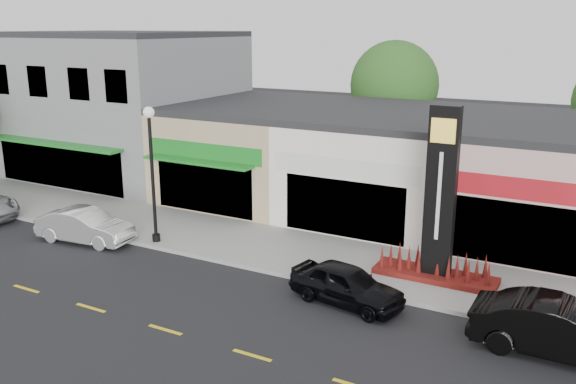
# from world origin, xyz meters

# --- Properties ---
(ground) EXTENTS (120.00, 120.00, 0.00)m
(ground) POSITION_xyz_m (0.00, 0.00, 0.00)
(ground) COLOR black
(ground) RESTS_ON ground
(sidewalk) EXTENTS (52.00, 4.30, 0.15)m
(sidewalk) POSITION_xyz_m (0.00, 4.35, 0.07)
(sidewalk) COLOR gray
(sidewalk) RESTS_ON ground
(curb) EXTENTS (52.00, 0.20, 0.15)m
(curb) POSITION_xyz_m (0.00, 2.10, 0.07)
(curb) COLOR gray
(curb) RESTS_ON ground
(building_grey_2story) EXTENTS (12.00, 10.95, 8.30)m
(building_grey_2story) POSITION_xyz_m (-18.00, 11.48, 4.14)
(building_grey_2story) COLOR slate
(building_grey_2story) RESTS_ON ground
(shop_beige) EXTENTS (7.00, 10.85, 4.80)m
(shop_beige) POSITION_xyz_m (-8.50, 11.46, 2.40)
(shop_beige) COLOR tan
(shop_beige) RESTS_ON ground
(shop_cream) EXTENTS (7.00, 10.01, 4.80)m
(shop_cream) POSITION_xyz_m (-1.50, 11.47, 2.40)
(shop_cream) COLOR white
(shop_cream) RESTS_ON ground
(shop_pink_w) EXTENTS (7.00, 10.01, 4.80)m
(shop_pink_w) POSITION_xyz_m (5.50, 11.47, 2.40)
(shop_pink_w) COLOR #C8A098
(shop_pink_w) RESTS_ON ground
(tree_rear_west) EXTENTS (5.20, 5.20, 7.83)m
(tree_rear_west) POSITION_xyz_m (-4.00, 19.50, 5.22)
(tree_rear_west) COLOR #382619
(tree_rear_west) RESTS_ON ground
(lamp_west_near) EXTENTS (0.44, 0.44, 5.47)m
(lamp_west_near) POSITION_xyz_m (-8.00, 2.50, 3.48)
(lamp_west_near) COLOR black
(lamp_west_near) RESTS_ON sidewalk
(pylon_sign) EXTENTS (4.20, 1.30, 6.00)m
(pylon_sign) POSITION_xyz_m (3.00, 4.20, 2.27)
(pylon_sign) COLOR #57100F
(pylon_sign) RESTS_ON sidewalk
(car_white_van) EXTENTS (1.93, 4.29, 1.37)m
(car_white_van) POSITION_xyz_m (-10.77, 1.38, 0.68)
(car_white_van) COLOR white
(car_white_van) RESTS_ON ground
(car_black_sedan) EXTENTS (2.17, 4.02, 1.30)m
(car_black_sedan) POSITION_xyz_m (0.96, 1.18, 0.65)
(car_black_sedan) COLOR black
(car_black_sedan) RESTS_ON ground
(car_black_conv) EXTENTS (1.63, 4.68, 1.54)m
(car_black_conv) POSITION_xyz_m (7.26, 0.98, 0.77)
(car_black_conv) COLOR black
(car_black_conv) RESTS_ON ground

